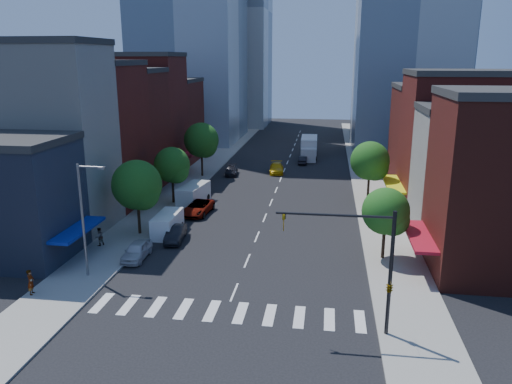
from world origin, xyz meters
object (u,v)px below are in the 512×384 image
Objects in this scene: parked_car_front at (137,251)px; cargo_van_near at (167,224)px; parked_car_third at (198,208)px; traffic_car_oncoming at (303,160)px; pedestrian_near at (31,282)px; box_truck at (309,149)px; traffic_car_far at (311,146)px; parked_car_second at (175,234)px; taxi at (277,168)px; cargo_van_far at (193,195)px; pedestrian_far at (99,237)px; parked_car_rear at (231,171)px.

cargo_van_near reaches higher than parked_car_front.
traffic_car_oncoming is at bearing 75.73° from parked_car_third.
pedestrian_near reaches higher than parked_car_front.
box_truck is 4.72× the size of pedestrian_near.
traffic_car_far is at bearing -92.54° from traffic_car_oncoming.
pedestrian_near is (-17.08, -49.95, 0.46)m from traffic_car_oncoming.
traffic_car_far is at bearing -29.24° from pedestrian_near.
parked_car_second is 2.29× the size of pedestrian_near.
cargo_van_near is (-1.32, 1.59, 0.32)m from parked_car_second.
pedestrian_near reaches higher than parked_car_second.
traffic_car_far is at bearing 75.76° from parked_car_front.
parked_car_front reaches higher than taxi.
taxi reaches higher than parked_car_second.
cargo_van_near is at bearing -35.52° from pedestrian_near.
cargo_van_far reaches higher than cargo_van_near.
traffic_car_oncoming is at bearing -100.24° from box_truck.
parked_car_third is at bearing 69.18° from traffic_car_far.
pedestrian_near is (-7.00, -12.48, 0.38)m from parked_car_second.
taxi reaches higher than traffic_car_oncoming.
taxi is 35.19m from pedestrian_far.
cargo_van_near is at bearing 69.64° from traffic_car_far.
parked_car_third reaches higher than traffic_car_far.
pedestrian_near is (-17.90, -63.75, 0.39)m from traffic_car_far.
traffic_car_oncoming is 2.03× the size of pedestrian_near.
cargo_van_near is at bearing -107.93° from box_truck.
cargo_van_far is (-1.54, 3.65, 0.42)m from parked_car_third.
parked_car_front is 5.12m from parked_car_second.
parked_car_front is at bearing 70.49° from traffic_car_far.
pedestrian_far is (-12.91, -32.73, 0.27)m from taxi.
pedestrian_near is (-5.00, -7.77, 0.36)m from parked_car_front.
traffic_car_far is at bearing -164.51° from pedestrian_far.
pedestrian_far is at bearing -109.49° from parked_car_rear.
cargo_van_near is 6.56m from pedestrian_far.
box_truck is at bearing 45.34° from parked_car_rear.
parked_car_second is 38.80m from traffic_car_oncoming.
cargo_van_far is at bearing 66.23° from traffic_car_oncoming.
parked_car_third is at bearing -112.26° from taxi.
pedestrian_far is at bearing -112.32° from box_truck.
box_truck is at bearing 77.13° from parked_car_third.
taxi is (8.50, 34.89, -0.00)m from parked_car_front.
parked_car_third reaches higher than parked_car_second.
parked_car_rear is (2.00, 32.66, -0.10)m from parked_car_front.
cargo_van_far is 3.05× the size of pedestrian_near.
pedestrian_near reaches higher than taxi.
cargo_van_far reaches higher than parked_car_front.
traffic_car_oncoming is 2.27× the size of pedestrian_far.
box_truck is at bearing 83.11° from traffic_car_far.
parked_car_second is 0.75× the size of cargo_van_far.
parked_car_second is 0.81× the size of parked_car_third.
pedestrian_near is at bearing -109.33° from box_truck.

